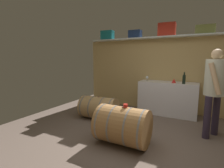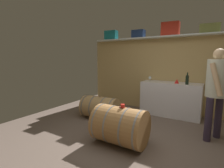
{
  "view_description": "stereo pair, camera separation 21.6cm",
  "coord_description": "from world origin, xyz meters",
  "px_view_note": "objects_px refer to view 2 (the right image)",
  "views": [
    {
      "loc": [
        0.89,
        -2.53,
        1.48
      ],
      "look_at": [
        -0.77,
        0.6,
        0.94
      ],
      "focal_mm": 27.1,
      "sensor_mm": 36.0,
      "label": 1
    },
    {
      "loc": [
        1.08,
        -2.42,
        1.48
      ],
      "look_at": [
        -0.77,
        0.6,
        0.94
      ],
      "focal_mm": 27.1,
      "sensor_mm": 36.0,
      "label": 2
    }
  ],
  "objects_px": {
    "red_funnel": "(177,81)",
    "wine_barrel_near": "(120,126)",
    "wine_bottle_dark": "(187,79)",
    "tasting_cup": "(123,106)",
    "work_cabinet": "(170,99)",
    "toolcase_navy": "(138,34)",
    "winemaker_pouring": "(217,85)",
    "wine_glass": "(150,78)",
    "toolcase_olive": "(210,29)",
    "wine_barrel_far": "(100,108)",
    "toolcase_red": "(170,29)",
    "toolcase_teal": "(111,35)"
  },
  "relations": [
    {
      "from": "red_funnel",
      "to": "wine_barrel_near",
      "type": "xyz_separation_m",
      "value": [
        -0.54,
        -1.93,
        -0.59
      ]
    },
    {
      "from": "wine_bottle_dark",
      "to": "tasting_cup",
      "type": "relative_size",
      "value": 3.9
    },
    {
      "from": "tasting_cup",
      "to": "work_cabinet",
      "type": "bearing_deg",
      "value": 80.3
    },
    {
      "from": "toolcase_navy",
      "to": "winemaker_pouring",
      "type": "bearing_deg",
      "value": -30.61
    },
    {
      "from": "wine_glass",
      "to": "toolcase_olive",
      "type": "bearing_deg",
      "value": 7.21
    },
    {
      "from": "wine_bottle_dark",
      "to": "red_funnel",
      "type": "height_order",
      "value": "wine_bottle_dark"
    },
    {
      "from": "red_funnel",
      "to": "wine_barrel_far",
      "type": "height_order",
      "value": "red_funnel"
    },
    {
      "from": "wine_glass",
      "to": "red_funnel",
      "type": "bearing_deg",
      "value": -7.68
    },
    {
      "from": "toolcase_navy",
      "to": "wine_barrel_near",
      "type": "bearing_deg",
      "value": -74.67
    },
    {
      "from": "toolcase_navy",
      "to": "toolcase_red",
      "type": "distance_m",
      "value": 0.89
    },
    {
      "from": "work_cabinet",
      "to": "wine_barrel_far",
      "type": "xyz_separation_m",
      "value": [
        -1.43,
        -1.16,
        -0.16
      ]
    },
    {
      "from": "winemaker_pouring",
      "to": "red_funnel",
      "type": "bearing_deg",
      "value": -106.6
    },
    {
      "from": "red_funnel",
      "to": "toolcase_olive",
      "type": "bearing_deg",
      "value": 23.61
    },
    {
      "from": "work_cabinet",
      "to": "tasting_cup",
      "type": "height_order",
      "value": "work_cabinet"
    },
    {
      "from": "toolcase_navy",
      "to": "work_cabinet",
      "type": "distance_m",
      "value": 2.02
    },
    {
      "from": "work_cabinet",
      "to": "tasting_cup",
      "type": "distance_m",
      "value": 2.06
    },
    {
      "from": "toolcase_navy",
      "to": "tasting_cup",
      "type": "height_order",
      "value": "toolcase_navy"
    },
    {
      "from": "wine_glass",
      "to": "tasting_cup",
      "type": "xyz_separation_m",
      "value": [
        0.23,
        -2.03,
        -0.26
      ]
    },
    {
      "from": "toolcase_olive",
      "to": "wine_bottle_dark",
      "type": "distance_m",
      "value": 1.28
    },
    {
      "from": "work_cabinet",
      "to": "red_funnel",
      "type": "xyz_separation_m",
      "value": [
        0.15,
        -0.08,
        0.49
      ]
    },
    {
      "from": "toolcase_navy",
      "to": "wine_glass",
      "type": "height_order",
      "value": "toolcase_navy"
    },
    {
      "from": "toolcase_teal",
      "to": "wine_barrel_far",
      "type": "distance_m",
      "value": 2.4
    },
    {
      "from": "toolcase_olive",
      "to": "tasting_cup",
      "type": "bearing_deg",
      "value": -119.5
    },
    {
      "from": "wine_bottle_dark",
      "to": "wine_barrel_near",
      "type": "height_order",
      "value": "wine_bottle_dark"
    },
    {
      "from": "work_cabinet",
      "to": "winemaker_pouring",
      "type": "bearing_deg",
      "value": -44.83
    },
    {
      "from": "toolcase_teal",
      "to": "tasting_cup",
      "type": "height_order",
      "value": "toolcase_teal"
    },
    {
      "from": "work_cabinet",
      "to": "wine_bottle_dark",
      "type": "xyz_separation_m",
      "value": [
        0.39,
        -0.17,
        0.56
      ]
    },
    {
      "from": "toolcase_teal",
      "to": "tasting_cup",
      "type": "xyz_separation_m",
      "value": [
        1.58,
        -2.2,
        -1.51
      ]
    },
    {
      "from": "winemaker_pouring",
      "to": "wine_barrel_near",
      "type": "bearing_deg",
      "value": -22.59
    },
    {
      "from": "wine_glass",
      "to": "toolcase_red",
      "type": "bearing_deg",
      "value": 20.79
    },
    {
      "from": "wine_barrel_near",
      "to": "wine_barrel_far",
      "type": "height_order",
      "value": "wine_barrel_near"
    },
    {
      "from": "toolcase_navy",
      "to": "wine_bottle_dark",
      "type": "height_order",
      "value": "toolcase_navy"
    },
    {
      "from": "toolcase_teal",
      "to": "toolcase_red",
      "type": "distance_m",
      "value": 1.8
    },
    {
      "from": "toolcase_navy",
      "to": "toolcase_olive",
      "type": "xyz_separation_m",
      "value": [
        1.77,
        0.0,
        -0.0
      ]
    },
    {
      "from": "work_cabinet",
      "to": "red_funnel",
      "type": "height_order",
      "value": "red_funnel"
    },
    {
      "from": "red_funnel",
      "to": "wine_bottle_dark",
      "type": "bearing_deg",
      "value": -19.51
    },
    {
      "from": "red_funnel",
      "to": "wine_barrel_far",
      "type": "bearing_deg",
      "value": -145.53
    },
    {
      "from": "toolcase_olive",
      "to": "wine_glass",
      "type": "relative_size",
      "value": 3.29
    },
    {
      "from": "toolcase_red",
      "to": "work_cabinet",
      "type": "distance_m",
      "value": 1.81
    },
    {
      "from": "toolcase_red",
      "to": "tasting_cup",
      "type": "xyz_separation_m",
      "value": [
        -0.22,
        -2.2,
        -1.54
      ]
    },
    {
      "from": "toolcase_red",
      "to": "red_funnel",
      "type": "height_order",
      "value": "toolcase_red"
    },
    {
      "from": "work_cabinet",
      "to": "red_funnel",
      "type": "distance_m",
      "value": 0.52
    },
    {
      "from": "toolcase_olive",
      "to": "wine_barrel_near",
      "type": "distance_m",
      "value": 3.09
    },
    {
      "from": "work_cabinet",
      "to": "wine_barrel_near",
      "type": "relative_size",
      "value": 1.65
    },
    {
      "from": "red_funnel",
      "to": "wine_barrel_near",
      "type": "relative_size",
      "value": 0.12
    },
    {
      "from": "toolcase_navy",
      "to": "wine_barrel_far",
      "type": "relative_size",
      "value": 0.38
    },
    {
      "from": "wine_bottle_dark",
      "to": "wine_barrel_near",
      "type": "xyz_separation_m",
      "value": [
        -0.78,
        -1.85,
        -0.66
      ]
    },
    {
      "from": "toolcase_olive",
      "to": "winemaker_pouring",
      "type": "relative_size",
      "value": 0.26
    },
    {
      "from": "work_cabinet",
      "to": "winemaker_pouring",
      "type": "xyz_separation_m",
      "value": [
        0.99,
        -0.98,
        0.58
      ]
    },
    {
      "from": "toolcase_teal",
      "to": "toolcase_red",
      "type": "xyz_separation_m",
      "value": [
        1.8,
        0.0,
        0.03
      ]
    }
  ]
}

